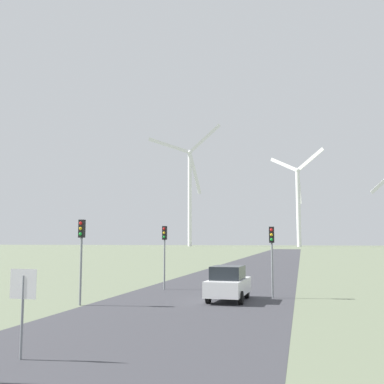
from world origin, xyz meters
name	(u,v)px	position (x,y,z in m)	size (l,w,h in m)	color
road_surface	(252,269)	(0.00, 48.00, 0.00)	(10.00, 240.00, 0.01)	#38383D
stop_sign_near	(23,296)	(-1.95, 8.50, 1.68)	(0.81, 0.07, 2.40)	gray
traffic_light_post_near_left	(81,242)	(-5.25, 18.10, 3.08)	(0.28, 0.34, 4.21)	gray
traffic_light_post_near_right	(272,246)	(3.80, 23.19, 2.89)	(0.28, 0.34, 3.95)	gray
traffic_light_post_mid_left	(164,243)	(-3.37, 26.04, 3.02)	(0.28, 0.34, 4.12)	gray
car_approaching	(228,283)	(1.59, 21.49, 0.91)	(1.96, 4.17, 1.83)	white
wind_turbine_far_left	(190,187)	(-55.61, 242.78, 33.13)	(38.67, 17.74, 71.02)	white
wind_turbine_left	(298,199)	(4.16, 234.48, 24.59)	(27.67, 15.06, 49.77)	white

